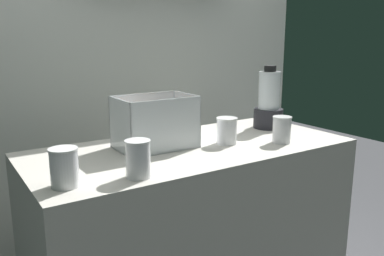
% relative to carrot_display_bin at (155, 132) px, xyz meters
% --- Properties ---
extents(counter, '(1.40, 0.64, 0.90)m').
position_rel_carrot_display_bin_xyz_m(counter, '(0.15, -0.07, -0.52)').
color(counter, beige).
rests_on(counter, ground_plane).
extents(back_wall_unit, '(2.60, 0.24, 2.50)m').
position_rel_carrot_display_bin_xyz_m(back_wall_unit, '(0.15, 0.70, 0.30)').
color(back_wall_unit, silver).
rests_on(back_wall_unit, ground_plane).
extents(carrot_display_bin, '(0.32, 0.22, 0.22)m').
position_rel_carrot_display_bin_xyz_m(carrot_display_bin, '(0.00, 0.00, 0.00)').
color(carrot_display_bin, white).
rests_on(carrot_display_bin, counter).
extents(blender_pitcher, '(0.15, 0.15, 0.32)m').
position_rel_carrot_display_bin_xyz_m(blender_pitcher, '(0.67, 0.02, 0.06)').
color(blender_pitcher, black).
rests_on(blender_pitcher, counter).
extents(juice_cup_orange_far_left, '(0.09, 0.09, 0.13)m').
position_rel_carrot_display_bin_xyz_m(juice_cup_orange_far_left, '(-0.45, -0.25, -0.01)').
color(juice_cup_orange_far_left, white).
rests_on(juice_cup_orange_far_left, counter).
extents(juice_cup_orange_left, '(0.09, 0.09, 0.13)m').
position_rel_carrot_display_bin_xyz_m(juice_cup_orange_left, '(-0.22, -0.30, -0.01)').
color(juice_cup_orange_left, white).
rests_on(juice_cup_orange_left, counter).
extents(juice_cup_orange_middle, '(0.09, 0.09, 0.12)m').
position_rel_carrot_display_bin_xyz_m(juice_cup_orange_middle, '(0.30, -0.12, -0.02)').
color(juice_cup_orange_middle, white).
rests_on(juice_cup_orange_middle, counter).
extents(juice_cup_carrot_right, '(0.08, 0.08, 0.12)m').
position_rel_carrot_display_bin_xyz_m(juice_cup_carrot_right, '(0.51, -0.24, -0.02)').
color(juice_cup_carrot_right, white).
rests_on(juice_cup_carrot_right, counter).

